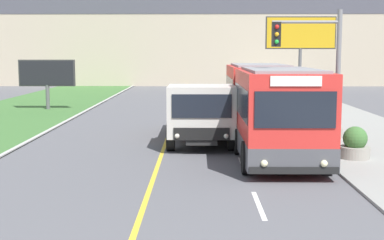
{
  "coord_description": "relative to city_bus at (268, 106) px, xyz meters",
  "views": [
    {
      "loc": [
        1.27,
        -4.64,
        3.64
      ],
      "look_at": [
        1.1,
        12.94,
        1.4
      ],
      "focal_mm": 50.0,
      "sensor_mm": 36.0,
      "label": 1
    }
  ],
  "objects": [
    {
      "name": "billboard_large",
      "position": [
        5.02,
        20.03,
        3.24
      ],
      "size": [
        5.21,
        0.24,
        6.26
      ],
      "color": "#59595B",
      "rests_on": "ground_plane"
    },
    {
      "name": "planter_round_second",
      "position": [
        2.84,
        2.01,
        -1.0
      ],
      "size": [
        1.16,
        1.16,
        1.17
      ],
      "color": "gray",
      "rests_on": "sidewalk_right"
    },
    {
      "name": "billboard_small",
      "position": [
        -12.19,
        13.47,
        0.64
      ],
      "size": [
        3.55,
        0.24,
        3.16
      ],
      "color": "#59595B",
      "rests_on": "ground_plane"
    },
    {
      "name": "planter_round_near",
      "position": [
        2.63,
        -2.46,
        -1.03
      ],
      "size": [
        1.01,
        1.01,
        1.08
      ],
      "color": "gray",
      "rests_on": "sidewalk_right"
    },
    {
      "name": "planter_round_third",
      "position": [
        2.71,
        6.48,
        -1.01
      ],
      "size": [
        1.01,
        1.01,
        1.12
      ],
      "color": "gray",
      "rests_on": "sidewalk_right"
    },
    {
      "name": "dump_truck",
      "position": [
        -2.53,
        0.55,
        -0.36
      ],
      "size": [
        2.58,
        6.79,
        2.41
      ],
      "color": "black",
      "rests_on": "ground_plane"
    },
    {
      "name": "traffic_light_mast",
      "position": [
        1.24,
        -2.56,
        1.64
      ],
      "size": [
        2.28,
        0.32,
        5.01
      ],
      "color": "slate",
      "rests_on": "ground_plane"
    },
    {
      "name": "city_bus",
      "position": [
        0.0,
        0.0,
        0.0
      ],
      "size": [
        2.7,
        11.54,
        3.12
      ],
      "color": "red",
      "rests_on": "ground_plane"
    }
  ]
}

